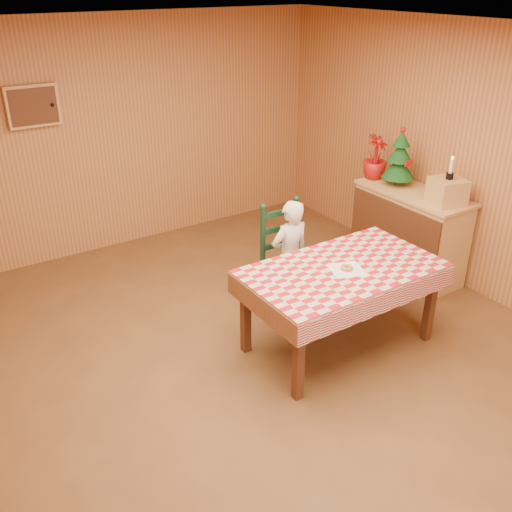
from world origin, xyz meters
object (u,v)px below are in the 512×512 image
at_px(storage_bin, 415,265).
at_px(crate, 447,191).
at_px(seated_child, 290,257).
at_px(ladder_chair, 286,260).
at_px(christmas_tree, 400,159).
at_px(shelf_unit, 408,233).
at_px(dining_table, 342,276).

bearing_deg(storage_bin, crate, -63.85).
relative_size(seated_child, crate, 3.75).
bearing_deg(crate, ladder_chair, 160.61).
height_order(crate, christmas_tree, christmas_tree).
bearing_deg(christmas_tree, seated_child, -173.69).
xyz_separation_m(seated_child, christmas_tree, (1.53, 0.17, 0.65)).
height_order(ladder_chair, christmas_tree, christmas_tree).
xyz_separation_m(crate, christmas_tree, (-0.00, 0.65, 0.16)).
bearing_deg(ladder_chair, shelf_unit, -5.18).
bearing_deg(christmas_tree, shelf_unit, -91.98).
distance_m(seated_child, crate, 1.68).
height_order(seated_child, shelf_unit, seated_child).
xyz_separation_m(ladder_chair, storage_bin, (1.44, -0.35, -0.31)).
height_order(shelf_unit, storage_bin, shelf_unit).
bearing_deg(shelf_unit, seated_child, 176.96).
bearing_deg(crate, storage_bin, 116.15).
distance_m(dining_table, crate, 1.59).
xyz_separation_m(dining_table, seated_child, (-0.00, 0.73, -0.13)).
distance_m(ladder_chair, shelf_unit, 1.53).
height_order(shelf_unit, crate, crate).
relative_size(ladder_chair, shelf_unit, 0.87).
bearing_deg(seated_child, dining_table, 90.00).
distance_m(ladder_chair, seated_child, 0.08).
height_order(dining_table, ladder_chair, ladder_chair).
distance_m(dining_table, storage_bin, 1.58).
relative_size(seated_child, christmas_tree, 1.81).
bearing_deg(crate, christmas_tree, 90.00).
distance_m(dining_table, christmas_tree, 1.85).
distance_m(shelf_unit, crate, 0.71).
xyz_separation_m(seated_child, crate, (1.53, -0.48, 0.49)).
xyz_separation_m(ladder_chair, shelf_unit, (1.52, -0.14, -0.04)).
distance_m(ladder_chair, christmas_tree, 1.69).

